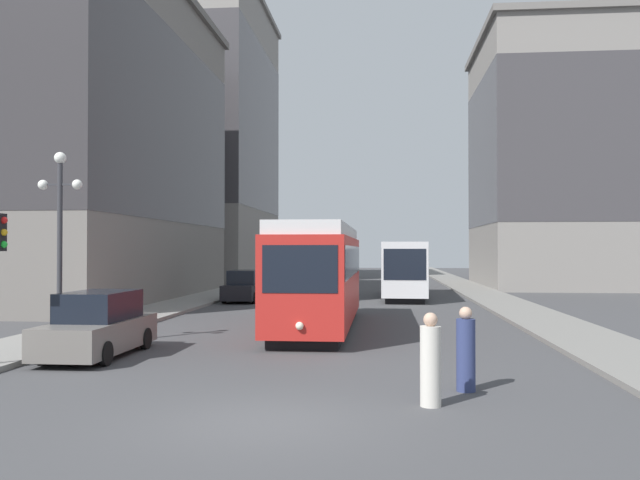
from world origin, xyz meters
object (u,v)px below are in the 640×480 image
at_px(pedestrian_crossing_near, 431,363).
at_px(transit_bus, 405,267).
at_px(parked_car_left_mid, 244,287).
at_px(pedestrian_crossing_far, 466,352).
at_px(parked_car_left_near, 98,326).
at_px(lamp_post_left_near, 60,218).
at_px(streetcar, 319,274).

bearing_deg(pedestrian_crossing_near, transit_bus, -43.92).
xyz_separation_m(transit_bus, parked_car_left_mid, (-9.40, -4.26, -1.10)).
bearing_deg(transit_bus, pedestrian_crossing_far, -87.23).
bearing_deg(transit_bus, pedestrian_crossing_near, -88.91).
bearing_deg(pedestrian_crossing_near, parked_car_left_near, 16.97).
xyz_separation_m(parked_car_left_near, parked_car_left_mid, (0.00, 19.85, -0.00)).
distance_m(parked_car_left_mid, pedestrian_crossing_far, 25.51).
height_order(parked_car_left_mid, lamp_post_left_near, lamp_post_left_near).
height_order(streetcar, pedestrian_crossing_far, streetcar).
bearing_deg(parked_car_left_mid, transit_bus, 25.07).
bearing_deg(pedestrian_crossing_far, parked_car_left_mid, 72.78).
bearing_deg(pedestrian_crossing_far, streetcar, 71.40).
xyz_separation_m(parked_car_left_mid, pedestrian_crossing_far, (9.74, -23.58, -0.01)).
xyz_separation_m(streetcar, parked_car_left_mid, (-5.58, 12.79, -1.26)).
distance_m(streetcar, parked_car_left_mid, 14.01).
xyz_separation_m(streetcar, lamp_post_left_near, (-7.49, -5.58, 1.87)).
distance_m(parked_car_left_near, pedestrian_crossing_near, 10.29).
bearing_deg(pedestrian_crossing_far, transit_bus, 51.02).
bearing_deg(lamp_post_left_near, streetcar, 36.71).
bearing_deg(pedestrian_crossing_near, pedestrian_crossing_far, -73.37).
relative_size(parked_car_left_mid, lamp_post_left_near, 0.75).
relative_size(transit_bus, pedestrian_crossing_near, 6.58).
bearing_deg(parked_car_left_near, parked_car_left_mid, 89.97).
distance_m(pedestrian_crossing_near, pedestrian_crossing_far, 1.66).
relative_size(streetcar, parked_car_left_near, 2.59).
xyz_separation_m(streetcar, pedestrian_crossing_far, (4.16, -10.79, -1.27)).
height_order(transit_bus, parked_car_left_mid, transit_bus).
bearing_deg(transit_bus, streetcar, -100.55).
bearing_deg(pedestrian_crossing_far, pedestrian_crossing_near, -160.11).
height_order(streetcar, lamp_post_left_near, lamp_post_left_near).
distance_m(streetcar, pedestrian_crossing_near, 12.73).
bearing_deg(streetcar, parked_car_left_mid, 113.48).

